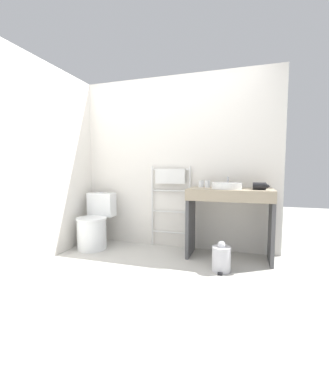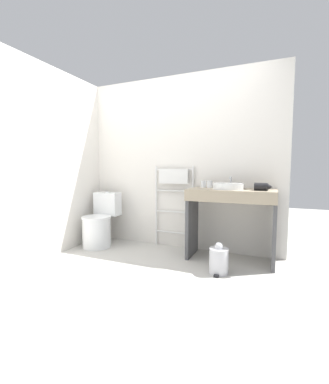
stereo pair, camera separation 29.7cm
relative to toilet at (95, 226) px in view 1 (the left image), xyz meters
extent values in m
plane|color=#B2AFA8|center=(1.02, -0.96, -0.31)|extent=(12.00, 12.00, 0.00)
cube|color=silver|center=(1.02, 0.46, 0.87)|extent=(2.86, 0.12, 2.36)
cube|color=silver|center=(-0.35, -0.28, 0.87)|extent=(0.12, 2.02, 2.36)
cylinder|color=white|center=(0.00, -0.07, -0.11)|extent=(0.39, 0.39, 0.42)
cylinder|color=white|center=(0.00, -0.07, 0.11)|extent=(0.41, 0.41, 0.02)
cube|color=white|center=(0.00, 0.20, 0.27)|extent=(0.38, 0.18, 0.34)
cylinder|color=silver|center=(0.00, 0.20, 0.45)|extent=(0.05, 0.05, 0.01)
cylinder|color=silver|center=(0.73, 0.36, 0.26)|extent=(0.02, 0.02, 1.14)
cylinder|color=silver|center=(1.27, 0.36, 0.26)|extent=(0.02, 0.02, 1.14)
cylinder|color=silver|center=(1.00, 0.36, -0.11)|extent=(0.55, 0.02, 0.02)
cylinder|color=silver|center=(1.00, 0.36, 0.19)|extent=(0.55, 0.02, 0.02)
cylinder|color=silver|center=(1.00, 0.36, 0.48)|extent=(0.55, 0.02, 0.02)
cylinder|color=silver|center=(1.00, 0.36, 0.78)|extent=(0.55, 0.02, 0.02)
cube|color=silver|center=(1.00, 0.34, 0.69)|extent=(0.42, 0.04, 0.21)
cube|color=gray|center=(1.82, 0.13, 0.53)|extent=(1.00, 0.51, 0.03)
cube|color=gray|center=(1.82, -0.11, 0.46)|extent=(1.00, 0.02, 0.10)
cube|color=#4C4C4F|center=(1.33, 0.13, 0.10)|extent=(0.04, 0.44, 0.83)
cube|color=#4C4C4F|center=(2.30, 0.13, 0.10)|extent=(0.04, 0.44, 0.83)
cylinder|color=white|center=(1.78, 0.11, 0.59)|extent=(0.36, 0.36, 0.07)
cylinder|color=silver|center=(1.78, 0.11, 0.62)|extent=(0.30, 0.30, 0.01)
cylinder|color=silver|center=(1.78, 0.32, 0.62)|extent=(0.02, 0.02, 0.14)
cylinder|color=silver|center=(1.78, 0.28, 0.68)|extent=(0.02, 0.09, 0.02)
cylinder|color=white|center=(1.44, 0.28, 0.59)|extent=(0.07, 0.07, 0.09)
cylinder|color=white|center=(1.53, 0.25, 0.59)|extent=(0.07, 0.07, 0.09)
cylinder|color=black|center=(2.14, 0.05, 0.59)|extent=(0.14, 0.09, 0.09)
cone|color=black|center=(2.24, 0.05, 0.59)|extent=(0.05, 0.07, 0.07)
cube|color=black|center=(2.11, 0.14, 0.59)|extent=(0.05, 0.10, 0.06)
cylinder|color=silver|center=(1.77, -0.31, -0.18)|extent=(0.20, 0.20, 0.27)
sphere|color=silver|center=(1.77, -0.31, -0.03)|extent=(0.09, 0.09, 0.09)
cube|color=black|center=(1.77, -0.43, -0.30)|extent=(0.05, 0.04, 0.02)
camera|label=1|loc=(2.00, -3.06, 0.78)|focal=24.00mm
camera|label=2|loc=(2.28, -2.95, 0.78)|focal=24.00mm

